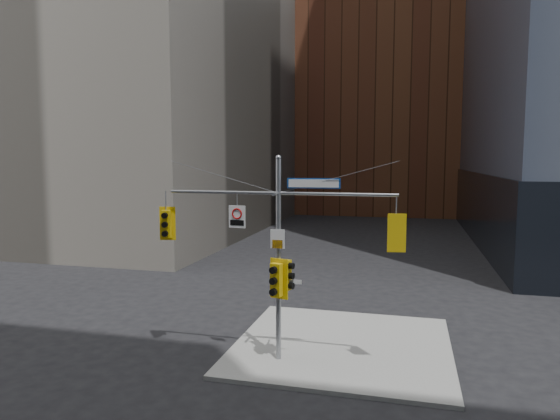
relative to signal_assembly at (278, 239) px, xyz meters
The scene contains 13 objects.
ground 4.85m from the signal_assembly, 90.00° to the right, with size 160.00×160.00×0.00m, color black.
sidewalk_corner 5.18m from the signal_assembly, 45.10° to the left, with size 8.00×8.00×0.15m, color gray.
brick_midrise 56.82m from the signal_assembly, 90.00° to the left, with size 26.00×20.00×28.00m, color brown.
signal_assembly is the anchor object (origin of this frame).
traffic_light_west_arm 4.26m from the signal_assembly, behind, with size 0.59×0.53×1.24m.
traffic_light_east_arm 3.95m from the signal_assembly, ahead, with size 0.59×0.53×1.25m.
traffic_light_pole_side 1.30m from the signal_assembly, ahead, with size 0.46×0.39×1.05m.
traffic_light_pole_front 1.39m from the signal_assembly, 89.64° to the right, with size 0.66×0.62×1.41m.
street_sign_blade 2.29m from the signal_assembly, ahead, with size 1.79×0.20×0.35m.
regulatory_sign_arm 1.68m from the signal_assembly, behind, with size 0.63×0.12×0.79m.
regulatory_sign_pole 0.12m from the signal_assembly, 90.00° to the right, with size 0.50×0.04×0.65m.
street_blade_ew 1.54m from the signal_assembly, ahead, with size 0.73×0.09×0.15m.
street_blade_ns 1.61m from the signal_assembly, 90.00° to the left, with size 0.13×0.79×0.16m.
Camera 1 is at (4.33, -14.40, 7.16)m, focal length 32.00 mm.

